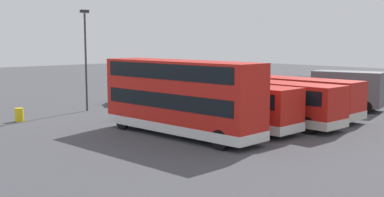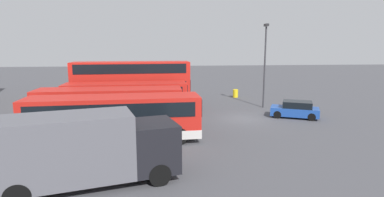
{
  "view_description": "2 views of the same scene",
  "coord_description": "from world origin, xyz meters",
  "px_view_note": "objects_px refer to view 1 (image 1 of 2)",
  "views": [
    {
      "loc": [
        24.32,
        31.19,
        5.77
      ],
      "look_at": [
        -1.09,
        3.41,
        1.15
      ],
      "focal_mm": 44.79,
      "sensor_mm": 36.0,
      "label": 1
    },
    {
      "loc": [
        -24.39,
        6.94,
        6.06
      ],
      "look_at": [
        1.98,
        4.17,
        1.47
      ],
      "focal_mm": 28.44,
      "sensor_mm": 36.0,
      "label": 2
    }
  ],
  "objects_px": {
    "bus_single_deck_near_end": "(291,95)",
    "bus_single_deck_third": "(226,104)",
    "lamp_post_tall": "(86,52)",
    "box_truck_blue": "(338,89)",
    "car_hatchback_silver": "(124,97)",
    "bus_double_decker_fourth": "(180,96)",
    "waste_bin_yellow": "(19,115)",
    "bus_single_deck_second": "(269,101)"
  },
  "relations": [
    {
      "from": "bus_double_decker_fourth",
      "to": "waste_bin_yellow",
      "type": "relative_size",
      "value": 12.0
    },
    {
      "from": "car_hatchback_silver",
      "to": "bus_single_deck_second",
      "type": "bearing_deg",
      "value": 95.99
    },
    {
      "from": "lamp_post_tall",
      "to": "waste_bin_yellow",
      "type": "xyz_separation_m",
      "value": [
        6.2,
        1.28,
        -4.29
      ]
    },
    {
      "from": "box_truck_blue",
      "to": "car_hatchback_silver",
      "type": "xyz_separation_m",
      "value": [
        11.4,
        -14.66,
        -1.01
      ]
    },
    {
      "from": "car_hatchback_silver",
      "to": "waste_bin_yellow",
      "type": "xyz_separation_m",
      "value": [
        10.7,
        2.56,
        -0.22
      ]
    },
    {
      "from": "bus_single_deck_third",
      "to": "car_hatchback_silver",
      "type": "relative_size",
      "value": 2.41
    },
    {
      "from": "bus_double_decker_fourth",
      "to": "car_hatchback_silver",
      "type": "height_order",
      "value": "bus_double_decker_fourth"
    },
    {
      "from": "bus_single_deck_second",
      "to": "box_truck_blue",
      "type": "bearing_deg",
      "value": -176.77
    },
    {
      "from": "box_truck_blue",
      "to": "car_hatchback_silver",
      "type": "distance_m",
      "value": 18.6
    },
    {
      "from": "bus_single_deck_third",
      "to": "bus_double_decker_fourth",
      "type": "bearing_deg",
      "value": -2.3
    },
    {
      "from": "bus_double_decker_fourth",
      "to": "car_hatchback_silver",
      "type": "xyz_separation_m",
      "value": [
        -5.65,
        -14.23,
        -1.75
      ]
    },
    {
      "from": "bus_double_decker_fourth",
      "to": "bus_single_deck_second",
      "type": "bearing_deg",
      "value": 172.24
    },
    {
      "from": "bus_single_deck_second",
      "to": "bus_double_decker_fourth",
      "type": "xyz_separation_m",
      "value": [
        7.24,
        -0.99,
        0.83
      ]
    },
    {
      "from": "lamp_post_tall",
      "to": "bus_double_decker_fourth",
      "type": "bearing_deg",
      "value": 84.92
    },
    {
      "from": "bus_double_decker_fourth",
      "to": "box_truck_blue",
      "type": "xyz_separation_m",
      "value": [
        -17.05,
        0.43,
        -0.74
      ]
    },
    {
      "from": "bus_double_decker_fourth",
      "to": "box_truck_blue",
      "type": "bearing_deg",
      "value": 178.55
    },
    {
      "from": "bus_single_deck_near_end",
      "to": "bus_double_decker_fourth",
      "type": "bearing_deg",
      "value": -0.76
    },
    {
      "from": "bus_single_deck_third",
      "to": "waste_bin_yellow",
      "type": "height_order",
      "value": "bus_single_deck_third"
    },
    {
      "from": "bus_single_deck_near_end",
      "to": "bus_double_decker_fourth",
      "type": "xyz_separation_m",
      "value": [
        10.92,
        -0.14,
        0.83
      ]
    },
    {
      "from": "bus_single_deck_near_end",
      "to": "bus_double_decker_fourth",
      "type": "height_order",
      "value": "bus_double_decker_fourth"
    },
    {
      "from": "bus_single_deck_near_end",
      "to": "bus_single_deck_third",
      "type": "height_order",
      "value": "same"
    },
    {
      "from": "bus_double_decker_fourth",
      "to": "waste_bin_yellow",
      "type": "height_order",
      "value": "bus_double_decker_fourth"
    },
    {
      "from": "bus_single_deck_third",
      "to": "lamp_post_tall",
      "type": "xyz_separation_m",
      "value": [
        2.71,
        -13.11,
        3.14
      ]
    },
    {
      "from": "bus_double_decker_fourth",
      "to": "bus_single_deck_near_end",
      "type": "bearing_deg",
      "value": 179.24
    },
    {
      "from": "bus_single_deck_third",
      "to": "waste_bin_yellow",
      "type": "xyz_separation_m",
      "value": [
        8.91,
        -11.83,
        -1.14
      ]
    },
    {
      "from": "bus_single_deck_second",
      "to": "car_hatchback_silver",
      "type": "xyz_separation_m",
      "value": [
        1.6,
        -15.21,
        -0.92
      ]
    },
    {
      "from": "bus_single_deck_third",
      "to": "lamp_post_tall",
      "type": "height_order",
      "value": "lamp_post_tall"
    },
    {
      "from": "bus_single_deck_near_end",
      "to": "bus_single_deck_third",
      "type": "bearing_deg",
      "value": 0.09
    },
    {
      "from": "bus_single_deck_third",
      "to": "car_hatchback_silver",
      "type": "height_order",
      "value": "bus_single_deck_third"
    },
    {
      "from": "waste_bin_yellow",
      "to": "bus_single_deck_third",
      "type": "bearing_deg",
      "value": 127.0
    },
    {
      "from": "box_truck_blue",
      "to": "car_hatchback_silver",
      "type": "relative_size",
      "value": 1.83
    },
    {
      "from": "lamp_post_tall",
      "to": "bus_single_deck_near_end",
      "type": "bearing_deg",
      "value": 126.72
    },
    {
      "from": "bus_single_deck_third",
      "to": "car_hatchback_silver",
      "type": "distance_m",
      "value": 14.52
    },
    {
      "from": "car_hatchback_silver",
      "to": "waste_bin_yellow",
      "type": "height_order",
      "value": "car_hatchback_silver"
    },
    {
      "from": "bus_single_deck_third",
      "to": "box_truck_blue",
      "type": "bearing_deg",
      "value": 178.79
    },
    {
      "from": "bus_single_deck_near_end",
      "to": "bus_double_decker_fourth",
      "type": "relative_size",
      "value": 0.96
    },
    {
      "from": "bus_double_decker_fourth",
      "to": "box_truck_blue",
      "type": "height_order",
      "value": "bus_double_decker_fourth"
    },
    {
      "from": "lamp_post_tall",
      "to": "waste_bin_yellow",
      "type": "distance_m",
      "value": 7.65
    },
    {
      "from": "bus_double_decker_fourth",
      "to": "waste_bin_yellow",
      "type": "xyz_separation_m",
      "value": [
        5.05,
        -11.67,
        -1.97
      ]
    },
    {
      "from": "bus_single_deck_near_end",
      "to": "lamp_post_tall",
      "type": "bearing_deg",
      "value": -53.28
    },
    {
      "from": "bus_single_deck_second",
      "to": "bus_single_deck_third",
      "type": "distance_m",
      "value": 3.48
    },
    {
      "from": "bus_double_decker_fourth",
      "to": "lamp_post_tall",
      "type": "height_order",
      "value": "lamp_post_tall"
    }
  ]
}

